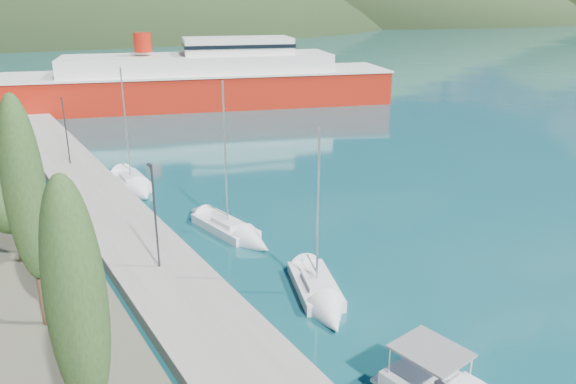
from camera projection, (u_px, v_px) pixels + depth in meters
ground at (35, 70)px, 122.57m from camera, size 1400.00×1400.00×0.00m
quay at (104, 206)px, 42.39m from camera, size 5.00×88.00×0.80m
lamp_posts at (149, 208)px, 31.88m from camera, size 0.15×46.34×6.06m
sailboat_near at (323, 302)px, 29.42m from camera, size 4.40×7.34×10.12m
sailboat_mid at (241, 235)px, 37.60m from camera, size 3.14×8.00×11.20m
sailboat_far at (136, 188)px, 46.67m from camera, size 2.48×7.49×10.97m
ferry at (202, 82)px, 82.30m from camera, size 56.82×28.78×11.11m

